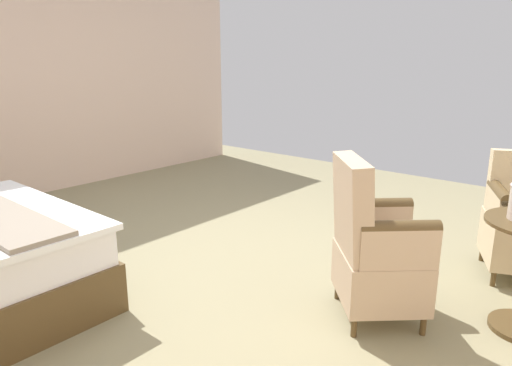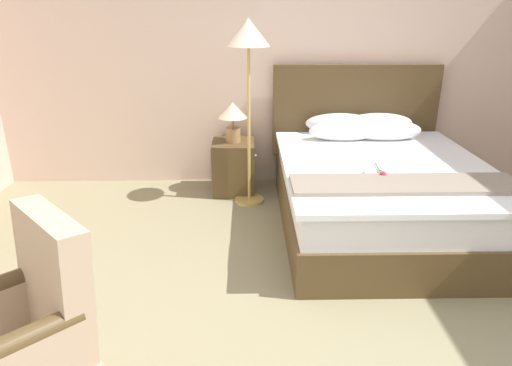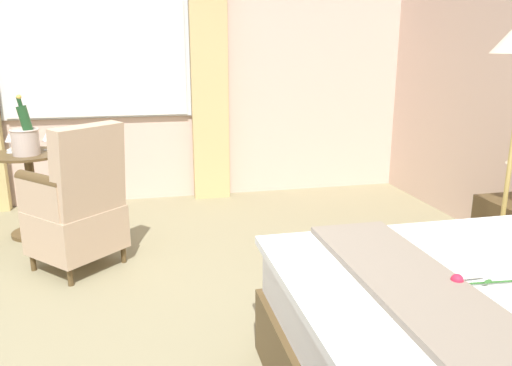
# 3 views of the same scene
# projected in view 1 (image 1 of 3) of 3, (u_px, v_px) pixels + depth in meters

# --- Properties ---
(ground_plane) EXTENTS (7.72, 7.72, 0.00)m
(ground_plane) POSITION_uv_depth(u_px,v_px,m) (212.00, 260.00, 3.70)
(ground_plane) COLOR gray
(wall_far_side) EXTENTS (0.12, 6.34, 3.19)m
(wall_far_side) POSITION_uv_depth(u_px,v_px,m) (22.00, 58.00, 5.21)
(wall_far_side) COLOR beige
(wall_far_side) RESTS_ON ground
(armchair_by_window) EXTENTS (0.73, 0.73, 1.02)m
(armchair_by_window) POSITION_uv_depth(u_px,v_px,m) (374.00, 251.00, 2.78)
(armchair_by_window) COLOR #513E22
(armchair_by_window) RESTS_ON ground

